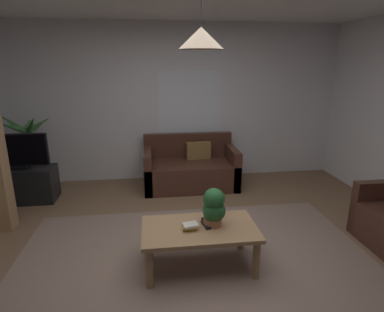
{
  "coord_description": "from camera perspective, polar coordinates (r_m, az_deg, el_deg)",
  "views": [
    {
      "loc": [
        -0.41,
        -2.77,
        1.96
      ],
      "look_at": [
        0.0,
        0.3,
        1.05
      ],
      "focal_mm": 29.88,
      "sensor_mm": 36.0,
      "label": 1
    }
  ],
  "objects": [
    {
      "name": "window_pane",
      "position": [
        5.46,
        -0.51,
        9.12
      ],
      "size": [
        1.05,
        0.01,
        1.12
      ],
      "primitive_type": "cube",
      "color": "white"
    },
    {
      "name": "floor",
      "position": [
        3.42,
        0.7,
        -18.77
      ],
      "size": [
        5.64,
        5.22,
        0.02
      ],
      "primitive_type": "cube",
      "color": "brown",
      "rests_on": "ground"
    },
    {
      "name": "remote_on_table_0",
      "position": [
        3.25,
        2.96,
        -11.49
      ],
      "size": [
        0.13,
        0.16,
        0.02
      ],
      "primitive_type": "cube",
      "rotation": [
        0.0,
        0.0,
        0.6
      ],
      "color": "black",
      "rests_on": "coffee_table"
    },
    {
      "name": "coffee_table",
      "position": [
        3.19,
        1.37,
        -13.65
      ],
      "size": [
        1.11,
        0.63,
        0.43
      ],
      "color": "#A87F56",
      "rests_on": "ground"
    },
    {
      "name": "remote_on_table_1",
      "position": [
        3.18,
        2.49,
        -12.18
      ],
      "size": [
        0.08,
        0.17,
        0.02
      ],
      "primitive_type": "cube",
      "rotation": [
        0.0,
        0.0,
        0.2
      ],
      "color": "black",
      "rests_on": "coffee_table"
    },
    {
      "name": "pendant_lamp",
      "position": [
        2.77,
        1.64,
        20.31
      ],
      "size": [
        0.38,
        0.38,
        0.53
      ],
      "color": "black"
    },
    {
      "name": "potted_palm_corner",
      "position": [
        5.54,
        -27.06,
        0.47
      ],
      "size": [
        0.88,
        0.96,
        1.28
      ],
      "color": "beige",
      "rests_on": "ground"
    },
    {
      "name": "book_on_table_2",
      "position": [
        3.1,
        -0.27,
        -12.21
      ],
      "size": [
        0.16,
        0.14,
        0.02
      ],
      "primitive_type": "cube",
      "rotation": [
        0.0,
        0.0,
        0.18
      ],
      "color": "beige",
      "rests_on": "coffee_table"
    },
    {
      "name": "book_on_table_1",
      "position": [
        3.1,
        -0.41,
        -12.58
      ],
      "size": [
        0.14,
        0.09,
        0.02
      ],
      "primitive_type": "cube",
      "rotation": [
        0.0,
        0.0,
        0.01
      ],
      "color": "gold",
      "rests_on": "coffee_table"
    },
    {
      "name": "wall_back",
      "position": [
        5.46,
        -3.27,
        9.36
      ],
      "size": [
        5.76,
        0.06,
        2.6
      ],
      "primitive_type": "cube",
      "color": "silver",
      "rests_on": "ground"
    },
    {
      "name": "tv",
      "position": [
        5.11,
        -28.69,
        0.77
      ],
      "size": [
        0.82,
        0.16,
        0.51
      ],
      "color": "black",
      "rests_on": "tv_stand"
    },
    {
      "name": "rug",
      "position": [
        3.25,
        1.24,
        -20.57
      ],
      "size": [
        3.67,
        2.87,
        0.01
      ],
      "primitive_type": "cube",
      "color": "gray",
      "rests_on": "ground"
    },
    {
      "name": "couch_under_window",
      "position": [
        5.23,
        -0.29,
        -2.45
      ],
      "size": [
        1.48,
        0.81,
        0.82
      ],
      "color": "#47281E",
      "rests_on": "ground"
    },
    {
      "name": "book_on_table_0",
      "position": [
        3.12,
        -0.45,
        -12.81
      ],
      "size": [
        0.14,
        0.09,
        0.02
      ],
      "primitive_type": "cube",
      "rotation": [
        0.0,
        0.0,
        -0.03
      ],
      "color": "gold",
      "rests_on": "coffee_table"
    },
    {
      "name": "potted_plant_on_table",
      "position": [
        3.12,
        3.94,
        -9.06
      ],
      "size": [
        0.22,
        0.23,
        0.38
      ],
      "color": "#B77051",
      "rests_on": "coffee_table"
    },
    {
      "name": "tv_stand",
      "position": [
        5.27,
        -27.86,
        -4.55
      ],
      "size": [
        0.9,
        0.44,
        0.5
      ],
      "primitive_type": "cube",
      "color": "black",
      "rests_on": "ground"
    }
  ]
}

